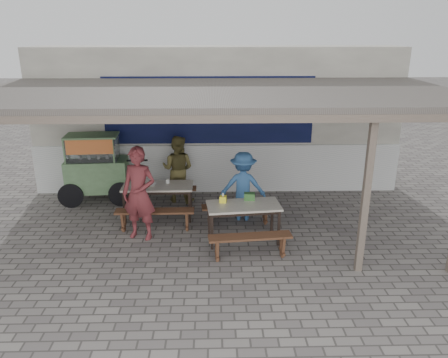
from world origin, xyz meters
The scene contains 17 objects.
ground centered at (0.00, 0.00, 0.00)m, with size 60.00×60.00×0.00m, color slate.
back_wall centered at (0.00, 3.58, 1.72)m, with size 9.00×1.28×3.50m.
warung_roof centered at (0.02, 0.90, 2.71)m, with size 9.00×4.21×2.81m.
table_left centered at (-1.29, 1.37, 0.67)m, with size 1.49×0.67×0.75m.
bench_left_street centered at (-1.29, 0.72, 0.34)m, with size 1.58×0.29×0.45m.
bench_left_wall centered at (-1.29, 2.02, 0.34)m, with size 1.58×0.29×0.45m.
table_right centered at (0.47, 0.24, 0.67)m, with size 1.44×0.81×0.75m.
bench_right_street centered at (0.54, -0.46, 0.34)m, with size 1.50×0.43×0.45m.
bench_right_wall centered at (0.39, 0.95, 0.34)m, with size 1.50×0.43×0.45m.
vendor_cart centered at (-2.84, 2.39, 0.88)m, with size 2.01×0.88×1.61m.
patron_street_side centered at (-1.52, 0.43, 0.92)m, with size 0.67×0.44×1.83m, color maroon.
patron_wall_side centered at (-0.93, 2.36, 0.79)m, with size 0.77×0.60×1.59m, color brown.
patron_right_table centered at (0.53, 1.27, 0.75)m, with size 0.96×0.55×1.49m, color #33609A.
tissue_box centered at (0.08, 0.38, 0.81)m, with size 0.13×0.13×0.13m, color yellow.
donation_box centered at (0.59, 0.49, 0.82)m, with size 0.21×0.14×0.14m, color #35682E.
condiment_jar centered at (-1.09, 1.50, 0.79)m, with size 0.08×0.08×0.09m, color silver.
condiment_bowl centered at (-1.40, 1.34, 0.77)m, with size 0.18×0.18×0.04m, color white.
Camera 1 is at (-0.09, -7.38, 3.90)m, focal length 35.00 mm.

